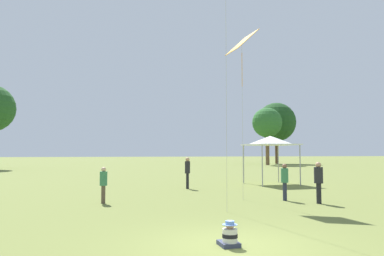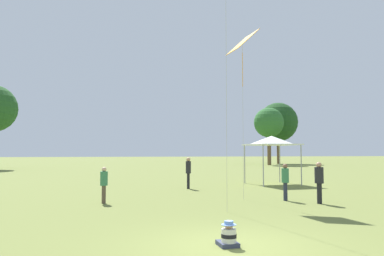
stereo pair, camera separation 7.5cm
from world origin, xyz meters
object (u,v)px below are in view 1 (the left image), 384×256
Objects in this scene: distant_tree_1 at (267,123)px; person_standing_2 at (103,182)px; canopy_tent at (271,141)px; person_standing_3 at (319,179)px; seated_toddler at (230,236)px; kite_4 at (242,44)px; person_standing_1 at (187,169)px; distant_tree_0 at (276,122)px; person_standing_4 at (285,179)px.

person_standing_2 is at bearing -120.86° from distant_tree_1.
canopy_tent is 0.36× the size of distant_tree_1.
distant_tree_1 reaches higher than person_standing_3.
person_standing_3 is at bearing 43.32° from seated_toddler.
kite_4 reaches higher than seated_toddler.
distant_tree_1 is (15.54, 42.83, 5.82)m from person_standing_3.
person_standing_2 is at bearing -51.58° from kite_4.
person_standing_2 is 48.13m from distant_tree_1.
canopy_tent is at bearing 60.40° from seated_toddler.
person_standing_1 is at bearing 141.58° from person_standing_3.
person_standing_1 is at bearing -163.05° from canopy_tent.
kite_4 is 0.71× the size of distant_tree_0.
seated_toddler is at bearing -112.55° from person_standing_3.
person_standing_2 is 0.20× the size of kite_4.
kite_4 is (6.25, 0.07, 6.31)m from person_standing_2.
distant_tree_0 is (19.71, 48.61, 6.45)m from person_standing_3.
seated_toddler is 8.48m from person_standing_3.
kite_4 reaches higher than person_standing_4.
kite_4 is 0.84× the size of distant_tree_1.
person_standing_2 is at bearing 48.13° from person_standing_4.
distant_tree_0 reaches higher than kite_4.
person_standing_2 is at bearing -145.79° from canopy_tent.
person_standing_2 is 0.14× the size of distant_tree_0.
person_standing_1 is 0.20× the size of distant_tree_1.
kite_4 is (-2.71, 1.90, 6.19)m from person_standing_3.
seated_toddler is 0.18× the size of canopy_tent.
person_standing_1 is at bearing -8.52° from person_standing_4.
kite_4 is 44.82m from distant_tree_1.
distant_tree_0 reaches higher than person_standing_2.
distant_tree_0 reaches higher than seated_toddler.
person_standing_1 is (1.49, 13.39, 0.89)m from seated_toddler.
person_standing_1 is 6.56m from canopy_tent.
person_standing_4 is (-0.99, 1.18, -0.06)m from person_standing_3.
person_standing_1 is 1.06× the size of person_standing_3.
distant_tree_0 is at bearing 58.11° from person_standing_1.
kite_4 is at bearing 65.67° from seated_toddler.
person_standing_1 reaches higher than person_standing_3.
person_standing_4 is 0.18× the size of distant_tree_1.
canopy_tent is 43.65m from distant_tree_0.
kite_4 is at bearing 30.03° from person_standing_4.
person_standing_1 reaches higher than person_standing_4.
kite_4 is at bearing -75.04° from person_standing_1.
distant_tree_0 is 7.15m from distant_tree_1.
seated_toddler is 11.09m from kite_4.
kite_4 reaches higher than canopy_tent.
distant_tree_1 is at bearing -52.94° from person_standing_2.
person_standing_4 is at bearing -108.97° from canopy_tent.
canopy_tent is at bearing -77.87° from person_standing_2.
person_standing_2 is 0.46× the size of canopy_tent.
seated_toddler is 13.50m from person_standing_1.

